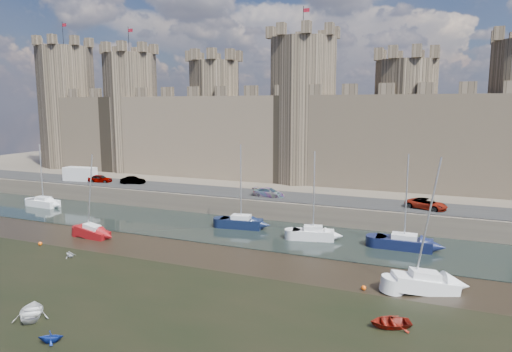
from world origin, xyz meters
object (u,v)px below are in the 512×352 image
Objects in this scene: car_1 at (133,180)px; van at (80,174)px; sailboat_2 at (313,233)px; sailboat_1 at (241,222)px; sailboat_4 at (92,232)px; dinghy_1 at (51,337)px; car_2 at (269,192)px; sailboat_0 at (43,202)px; sailboat_5 at (424,283)px; car_3 at (426,204)px; car_0 at (100,179)px; sailboat_3 at (404,242)px.

car_1 is 0.72× the size of van.
sailboat_1 is at bearing 158.04° from sailboat_2.
sailboat_4 is 6.54× the size of dinghy_1.
sailboat_1 reaches higher than dinghy_1.
sailboat_1 is at bearing -40.57° from dinghy_1.
sailboat_4 reaches higher than car_2.
sailboat_5 is at bearing -9.35° from sailboat_0.
car_3 is 20.14m from sailboat_5.
dinghy_1 is at bearing -152.97° from car_0.
car_1 is 0.87× the size of car_2.
car_1 is 0.37× the size of sailboat_1.
sailboat_4 is (9.09, -19.31, -2.41)m from car_1.
car_0 is at bearing 89.25° from car_2.
sailboat_0 is 0.90× the size of sailboat_1.
sailboat_0 is 51.24m from sailboat_3.
car_3 is (20.29, 0.16, 0.04)m from car_2.
car_3 reaches higher than dinghy_1.
sailboat_1 reaches higher than sailboat_4.
sailboat_5 is (12.16, -10.46, -0.02)m from sailboat_2.
car_2 is (23.69, -1.25, 0.00)m from car_1.
car_0 is 1.01× the size of car_1.
sailboat_1 is (33.16, -8.40, -2.85)m from van.
sailboat_3 reaches higher than car_3.
van is 3.61× the size of dinghy_1.
van is at bearing 75.03° from car_1.
car_1 is at bearing 49.66° from sailboat_0.
dinghy_1 is (-18.94, -28.60, -0.39)m from sailboat_3.
sailboat_0 is (-32.65, -8.34, -2.39)m from car_2.
car_2 is 0.42× the size of sailboat_1.
sailboat_5 is 7.53× the size of dinghy_1.
sailboat_4 is (-14.60, -18.06, -2.42)m from car_2.
dinghy_1 is at bearing -55.58° from van.
car_3 reaches higher than car_2.
sailboat_2 reaches higher than car_0.
sailboat_4 is at bearing -50.98° from van.
sailboat_0 is at bearing 145.72° from sailboat_5.
sailboat_2 is (32.61, -10.61, -2.33)m from car_1.
sailboat_2 reaches higher than car_3.
sailboat_3 is 34.30m from dinghy_1.
van is at bearing 137.51° from sailboat_5.
sailboat_0 reaches higher than car_2.
car_3 is at bearing 13.83° from sailboat_1.
car_1 is at bearing -2.26° from van.
sailboat_5 is (44.77, -21.07, -2.34)m from car_1.
sailboat_1 is at bearing 130.49° from car_3.
car_2 is at bearing 114.55° from sailboat_5.
sailboat_3 reaches higher than sailboat_2.
dinghy_1 is (0.21, -29.52, -0.42)m from sailboat_1.
van reaches higher than car_0.
sailboat_3 is (48.21, -9.38, -2.38)m from car_0.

